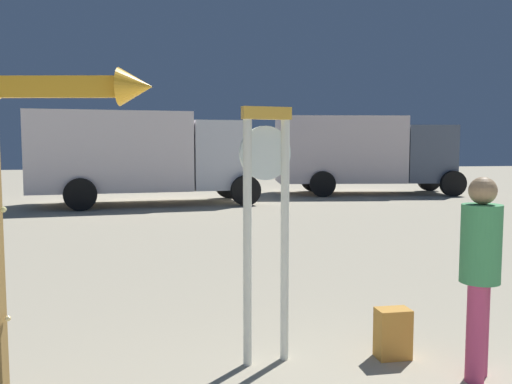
% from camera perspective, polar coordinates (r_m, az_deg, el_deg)
% --- Properties ---
extents(standing_clock, '(0.44, 0.16, 2.11)m').
position_cam_1_polar(standing_clock, '(4.36, 1.08, -1.57)').
color(standing_clock, white).
rests_on(standing_clock, ground_plane).
extents(arrow_sign, '(1.16, 0.39, 2.49)m').
position_cam_1_polar(arrow_sign, '(3.82, -21.57, 2.74)').
color(arrow_sign, olive).
rests_on(arrow_sign, ground_plane).
extents(person_near_clock, '(0.30, 0.30, 1.56)m').
position_cam_1_polar(person_near_clock, '(4.45, 22.75, -7.41)').
color(person_near_clock, '#C4406B').
rests_on(person_near_clock, ground_plane).
extents(backpack, '(0.28, 0.23, 0.42)m').
position_cam_1_polar(backpack, '(4.83, 14.34, -14.40)').
color(backpack, gold).
rests_on(backpack, ground_plane).
extents(box_truck_near, '(6.79, 3.14, 2.77)m').
position_cam_1_polar(box_truck_near, '(16.60, -12.42, 4.06)').
color(box_truck_near, white).
rests_on(box_truck_near, ground_plane).
extents(box_truck_far, '(6.81, 3.24, 2.82)m').
position_cam_1_polar(box_truck_far, '(20.11, 11.04, 4.28)').
color(box_truck_far, silver).
rests_on(box_truck_far, ground_plane).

